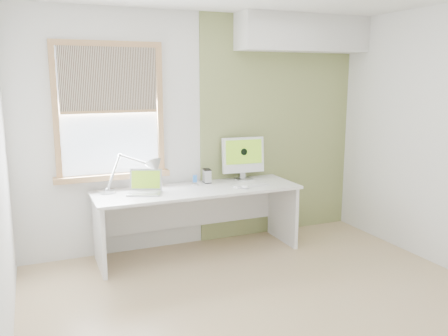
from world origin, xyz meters
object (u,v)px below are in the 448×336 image
desk (196,205)px  desk_lamp (146,171)px  external_drive (207,176)px  laptop (145,187)px  imac (243,156)px

desk → desk_lamp: desk_lamp is taller
external_drive → desk_lamp: bearing=-172.6°
desk_lamp → external_drive: (0.71, 0.09, -0.13)m
external_drive → laptop: bearing=-165.9°
laptop → imac: size_ratio=0.81×
desk → laptop: 0.62m
external_drive → imac: bearing=2.0°
imac → external_drive: bearing=-178.0°
desk_lamp → laptop: 0.19m
desk → external_drive: 0.37m
laptop → desk_lamp: bearing=68.2°
desk → imac: (0.65, 0.18, 0.47)m
desk → desk_lamp: 0.67m
desk → imac: imac is taller
imac → laptop: bearing=-170.4°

